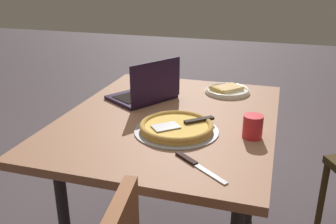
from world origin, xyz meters
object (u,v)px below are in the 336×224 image
(laptop, at_px, (146,92))
(drink_cup, at_px, (253,126))
(pizza_plate, at_px, (227,90))
(pizza_tray, at_px, (177,127))
(table_knife, at_px, (195,164))
(dining_table, at_px, (170,131))

(laptop, height_order, drink_cup, laptop)
(pizza_plate, height_order, pizza_tray, pizza_tray)
(pizza_tray, height_order, table_knife, pizza_tray)
(pizza_plate, distance_m, pizza_tray, 0.57)
(dining_table, relative_size, drink_cup, 12.72)
(drink_cup, bearing_deg, pizza_tray, 96.35)
(dining_table, bearing_deg, pizza_tray, -154.55)
(pizza_tray, bearing_deg, drink_cup, -83.65)
(pizza_plate, xyz_separation_m, pizza_tray, (-0.56, 0.12, 0.00))
(dining_table, height_order, table_knife, table_knife)
(laptop, height_order, pizza_tray, laptop)
(dining_table, xyz_separation_m, pizza_tray, (-0.16, -0.08, 0.10))
(dining_table, height_order, laptop, laptop)
(pizza_tray, relative_size, drink_cup, 3.75)
(pizza_plate, height_order, table_knife, pizza_plate)
(laptop, distance_m, pizza_plate, 0.44)
(laptop, bearing_deg, dining_table, -133.06)
(laptop, bearing_deg, pizza_plate, -57.42)
(table_knife, bearing_deg, pizza_tray, 28.58)
(table_knife, bearing_deg, laptop, 34.07)
(dining_table, distance_m, laptop, 0.27)
(table_knife, xyz_separation_m, drink_cup, (0.28, -0.16, 0.04))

